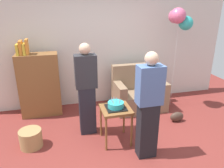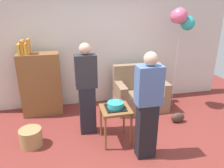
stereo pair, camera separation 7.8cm
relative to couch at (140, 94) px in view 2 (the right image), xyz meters
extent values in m
plane|color=maroon|center=(-0.75, -1.46, -0.34)|extent=(8.00, 8.00, 0.00)
cube|color=silver|center=(-0.75, 0.59, 1.01)|extent=(6.00, 0.10, 2.70)
cube|color=#8C7054|center=(0.00, -0.06, -0.14)|extent=(1.10, 0.70, 0.40)
cube|color=#8C7054|center=(0.00, 0.21, 0.34)|extent=(1.10, 0.16, 0.56)
cube|color=#8C7054|center=(-0.47, -0.06, 0.18)|extent=(0.16, 0.70, 0.24)
cube|color=#8C7054|center=(0.47, -0.06, 0.18)|extent=(0.16, 0.70, 0.24)
cube|color=brown|center=(-2.08, 0.22, 0.31)|extent=(0.80, 0.36, 1.30)
cube|color=gold|center=(-2.39, 0.22, 1.06)|extent=(0.05, 0.24, 0.20)
cube|color=orange|center=(-2.33, 0.22, 1.09)|extent=(0.06, 0.22, 0.26)
cube|color=gold|center=(-2.27, 0.22, 1.07)|extent=(0.05, 0.25, 0.21)
cube|color=orange|center=(-2.22, 0.22, 1.10)|extent=(0.05, 0.22, 0.29)
cube|color=brown|center=(-0.83, -1.11, 0.26)|extent=(0.48, 0.48, 0.04)
cylinder|color=brown|center=(-1.04, -1.32, -0.05)|extent=(0.04, 0.04, 0.58)
cylinder|color=brown|center=(-0.62, -1.32, -0.05)|extent=(0.04, 0.04, 0.58)
cylinder|color=brown|center=(-1.04, -0.90, -0.05)|extent=(0.04, 0.04, 0.58)
cylinder|color=brown|center=(-0.62, -0.90, -0.05)|extent=(0.04, 0.04, 0.58)
cube|color=black|center=(-0.83, -1.11, 0.29)|extent=(0.32, 0.32, 0.02)
cylinder|color=#2DB2B7|center=(-0.83, -1.11, 0.34)|extent=(0.26, 0.26, 0.09)
cylinder|color=#F2CC4C|center=(-0.74, -1.10, 0.41)|extent=(0.01, 0.01, 0.05)
cylinder|color=#EA668C|center=(-0.75, -1.07, 0.42)|extent=(0.01, 0.01, 0.05)
cylinder|color=#66B2E5|center=(-0.80, -1.03, 0.41)|extent=(0.01, 0.01, 0.05)
cylinder|color=#66B2E5|center=(-0.84, -1.02, 0.42)|extent=(0.01, 0.01, 0.05)
cylinder|color=#66B2E5|center=(-0.88, -1.04, 0.42)|extent=(0.01, 0.01, 0.06)
cylinder|color=#EA668C|center=(-0.88, -1.09, 0.42)|extent=(0.01, 0.01, 0.05)
cylinder|color=#EA668C|center=(-0.89, -1.12, 0.41)|extent=(0.01, 0.01, 0.05)
cylinder|color=#F2CC4C|center=(-0.88, -1.18, 0.42)|extent=(0.01, 0.01, 0.06)
cylinder|color=#66B2E5|center=(-0.83, -1.18, 0.42)|extent=(0.01, 0.01, 0.06)
cylinder|color=#EA668C|center=(-0.79, -1.18, 0.42)|extent=(0.01, 0.01, 0.06)
cylinder|color=#66B2E5|center=(-0.76, -1.15, 0.41)|extent=(0.01, 0.01, 0.05)
cube|color=#23232D|center=(-1.24, -0.71, 0.10)|extent=(0.28, 0.20, 0.88)
cube|color=#2D2D33|center=(-1.24, -0.71, 0.82)|extent=(0.36, 0.22, 0.56)
sphere|color=#D1A889|center=(-1.24, -0.71, 1.19)|extent=(0.19, 0.19, 0.19)
cube|color=black|center=(-0.47, -1.57, 0.10)|extent=(0.28, 0.20, 0.88)
cube|color=#4C6BA3|center=(-0.47, -1.57, 0.82)|extent=(0.36, 0.22, 0.56)
sphere|color=#D1A889|center=(-0.47, -1.57, 1.19)|extent=(0.19, 0.19, 0.19)
cylinder|color=#A88451|center=(-2.21, -0.92, -0.19)|extent=(0.36, 0.36, 0.30)
ellipsoid|color=#473328|center=(0.53, -0.78, -0.24)|extent=(0.28, 0.14, 0.20)
cylinder|color=silver|center=(0.77, -0.07, 0.58)|extent=(0.00, 0.00, 1.83)
sphere|color=#D65B84|center=(0.69, -0.15, 1.65)|extent=(0.31, 0.31, 0.31)
sphere|color=#D65B84|center=(0.70, -0.02, 1.63)|extent=(0.28, 0.28, 0.28)
sphere|color=#2DADA8|center=(0.73, -0.10, 1.63)|extent=(0.26, 0.26, 0.26)
sphere|color=#2DADA8|center=(0.90, -0.13, 1.50)|extent=(0.29, 0.29, 0.29)
camera|label=1|loc=(-1.65, -4.14, 1.88)|focal=34.66mm
camera|label=2|loc=(-1.58, -4.16, 1.88)|focal=34.66mm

